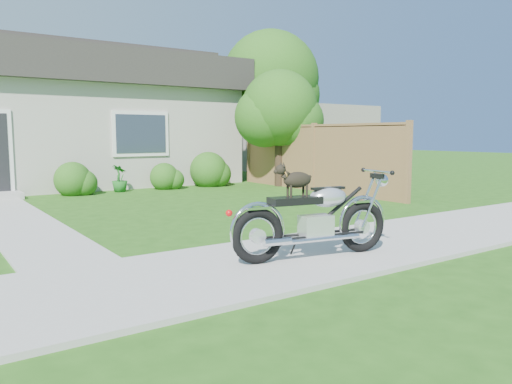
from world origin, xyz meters
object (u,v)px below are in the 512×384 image
tree_near (284,112)px  potted_plant_right (120,178)px  fence (314,157)px  tree_far (274,84)px  house (27,116)px  motorcycle_with_dog (315,217)px

tree_near → potted_plant_right: (-4.69, 1.34, -1.88)m
fence → tree_far: size_ratio=1.26×
house → potted_plant_right: size_ratio=16.73×
house → potted_plant_right: house is taller
fence → tree_far: tree_far is taller
potted_plant_right → motorcycle_with_dog: 8.82m
tree_far → motorcycle_with_dog: tree_far is taller
house → tree_near: house is taller
house → potted_plant_right: bearing=-64.0°
fence → potted_plant_right: bearing=148.8°
tree_near → motorcycle_with_dog: tree_near is taller
tree_near → motorcycle_with_dog: 9.29m
potted_plant_right → motorcycle_with_dog: bearing=-93.8°
fence → motorcycle_with_dog: size_ratio=3.00×
house → tree_near: (6.37, -4.78, 0.10)m
fence → motorcycle_with_dog: (-5.20, -6.00, -0.39)m
potted_plant_right → motorcycle_with_dog: size_ratio=0.34×
tree_far → tree_near: bearing=-120.5°
tree_far → motorcycle_with_dog: (-6.70, -9.88, -2.82)m
house → tree_near: bearing=-36.9°
tree_near → tree_far: size_ratio=0.67×
house → motorcycle_with_dog: 12.40m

